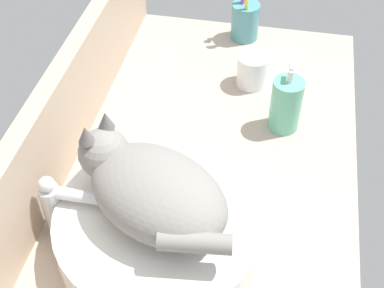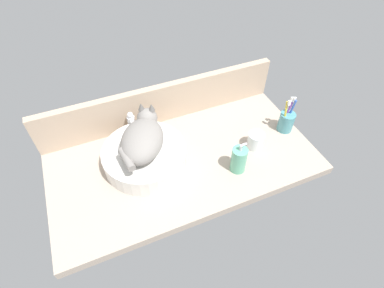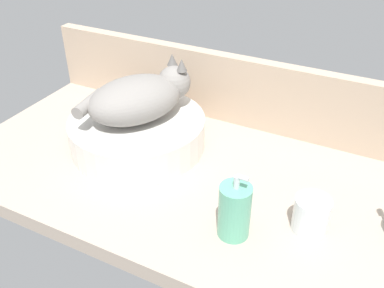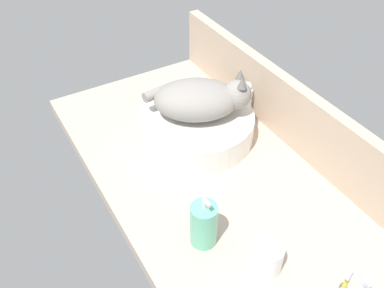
{
  "view_description": "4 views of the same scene",
  "coord_description": "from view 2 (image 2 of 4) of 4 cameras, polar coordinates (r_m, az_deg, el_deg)",
  "views": [
    {
      "loc": [
        -68.65,
        -11.55,
        79.3
      ],
      "look_at": [
        -1.63,
        1.69,
        11.67
      ],
      "focal_mm": 50.0,
      "sensor_mm": 36.0,
      "label": 1
    },
    {
      "loc": [
        -29.82,
        -80.29,
        101.93
      ],
      "look_at": [
        3.19,
        -2.3,
        10.47
      ],
      "focal_mm": 28.0,
      "sensor_mm": 36.0,
      "label": 2
    },
    {
      "loc": [
        40.43,
        -74.74,
        64.4
      ],
      "look_at": [
        3.12,
        -1.2,
        9.46
      ],
      "focal_mm": 40.0,
      "sensor_mm": 36.0,
      "label": 3
    },
    {
      "loc": [
        72.87,
        -48.83,
        86.66
      ],
      "look_at": [
        -5.89,
        -2.84,
        7.29
      ],
      "focal_mm": 40.0,
      "sensor_mm": 36.0,
      "label": 4
    }
  ],
  "objects": [
    {
      "name": "faucet",
      "position": [
        1.4,
        -11.3,
        3.66
      ],
      "size": [
        3.6,
        11.81,
        13.6
      ],
      "color": "silver",
      "rests_on": "ground_plane"
    },
    {
      "name": "sink_basin",
      "position": [
        1.3,
        -8.95,
        -2.28
      ],
      "size": [
        35.69,
        35.69,
        8.41
      ],
      "primitive_type": "cylinder",
      "color": "silver",
      "rests_on": "ground_plane"
    },
    {
      "name": "ground_plane",
      "position": [
        1.35,
        -1.64,
        -3.33
      ],
      "size": [
        116.32,
        60.15,
        4.0
      ],
      "primitive_type": "cube",
      "color": "#B2A08E"
    },
    {
      "name": "backsplash_panel",
      "position": [
        1.45,
        -5.92,
        7.68
      ],
      "size": [
        116.32,
        3.6,
        20.0
      ],
      "primitive_type": "cube",
      "color": "tan",
      "rests_on": "ground_plane"
    },
    {
      "name": "toothbrush_cup",
      "position": [
        1.49,
        17.52,
        4.19
      ],
      "size": [
        7.18,
        7.18,
        18.68
      ],
      "color": "teal",
      "rests_on": "ground_plane"
    },
    {
      "name": "water_glass",
      "position": [
        1.39,
        11.98,
        0.5
      ],
      "size": [
        7.45,
        7.45,
        7.71
      ],
      "color": "white",
      "rests_on": "ground_plane"
    },
    {
      "name": "soap_dispenser",
      "position": [
        1.26,
        8.9,
        -2.94
      ],
      "size": [
        6.59,
        6.59,
        15.37
      ],
      "color": "#60B793",
      "rests_on": "ground_plane"
    },
    {
      "name": "cat",
      "position": [
        1.24,
        -9.39,
        1.21
      ],
      "size": [
        26.7,
        30.04,
        14.0
      ],
      "color": "gray",
      "rests_on": "sink_basin"
    }
  ]
}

